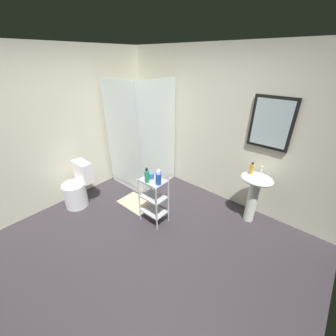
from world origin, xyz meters
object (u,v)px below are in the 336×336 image
Objects in this scene: storage_cart at (154,198)px; rinse_cup at (151,176)px; pedestal_sink at (255,189)px; body_wash_bottle_green at (147,176)px; shampoo_bottle_blue at (158,179)px; shower_stall at (143,162)px; bath_mat at (136,203)px; conditioner_bottle_purple at (159,176)px; hand_soap_bottle at (252,169)px; toilet at (77,189)px.

rinse_cup is at bearing 156.29° from storage_cart.
rinse_cup is (-0.05, 0.02, 0.35)m from storage_cart.
pedestal_sink is 1.59m from body_wash_bottle_green.
shower_stall is at bearing 147.00° from shampoo_bottle_blue.
storage_cart is at bearing -9.82° from bath_mat.
shower_stall is 1.29m from conditioner_bottle_purple.
rinse_cup is at bearing -138.43° from hand_soap_bottle.
bath_mat is at bearing 160.54° from body_wash_bottle_green.
hand_soap_bottle is at bearing 41.57° from rinse_cup.
storage_cart is 0.70m from bath_mat.
storage_cart is at bearing -136.32° from hand_soap_bottle.
pedestal_sink is 9.18× the size of rinse_cup.
body_wash_bottle_green is (0.95, -0.79, 0.37)m from shower_stall.
shampoo_bottle_blue is 1.13× the size of conditioner_bottle_purple.
bath_mat is at bearing 170.18° from storage_cart.
rinse_cup is (-0.02, 0.11, -0.05)m from body_wash_bottle_green.
shower_stall reaches higher than toilet.
storage_cart is at bearing 72.74° from body_wash_bottle_green.
toilet is at bearing -146.63° from hand_soap_bottle.
toilet is 4.34× the size of hand_soap_bottle.
shower_stall is at bearing 140.51° from body_wash_bottle_green.
shower_stall is 10.11× the size of shampoo_bottle_blue.
body_wash_bottle_green is (-1.05, -1.06, -0.05)m from hand_soap_bottle.
body_wash_bottle_green is (-0.16, -0.06, 0.01)m from shampoo_bottle_blue.
pedestal_sink is 1.35× the size of bath_mat.
hand_soap_bottle reaches higher than storage_cart.
conditioner_bottle_purple is 0.79× the size of body_wash_bottle_green.
shampoo_bottle_blue reaches higher than conditioner_bottle_purple.
shower_stall is 1.38m from shampoo_bottle_blue.
hand_soap_bottle is 2.00m from bath_mat.
shower_stall reaches higher than storage_cart.
storage_cart is 1.23× the size of bath_mat.
storage_cart is 0.39m from conditioner_bottle_purple.
shampoo_bottle_blue is (1.42, 0.52, 0.51)m from toilet.
toilet is 8.62× the size of rinse_cup.
hand_soap_bottle is at bearing -168.74° from pedestal_sink.
body_wash_bottle_green is 0.13m from rinse_cup.
pedestal_sink reaches higher than toilet.
conditioner_bottle_purple is at bearing 8.70° from rinse_cup.
rinse_cup is at bearing -35.98° from shower_stall.
shower_stall reaches higher than pedestal_sink.
body_wash_bottle_green is 0.99m from bath_mat.
shower_stall reaches higher than body_wash_bottle_green.
storage_cart is 4.24× the size of conditioner_bottle_purple.
toilet is at bearing -157.04° from storage_cart.
shower_stall is 3.33× the size of bath_mat.
hand_soap_bottle is (-0.10, -0.02, 0.31)m from pedestal_sink.
bath_mat is at bearing -151.58° from pedestal_sink.
shampoo_bottle_blue is 2.24× the size of rinse_cup.
hand_soap_bottle is at bearing 7.85° from shower_stall.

